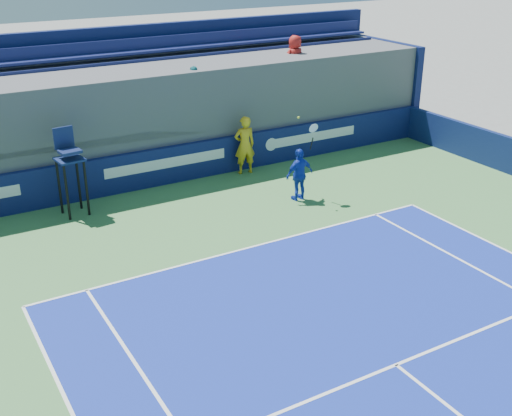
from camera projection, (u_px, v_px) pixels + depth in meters
ball_person at (245, 145)px, 20.74m from camera, size 0.76×0.56×1.91m
back_hoarding at (166, 166)px, 19.99m from camera, size 20.40×0.21×1.20m
umpire_chair at (69, 163)px, 17.46m from camera, size 0.77×0.77×2.48m
tennis_player at (300, 174)px, 18.71m from camera, size 0.96×0.43×2.57m
stadium_seating at (139, 113)px, 21.13m from camera, size 21.00×4.05×4.40m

